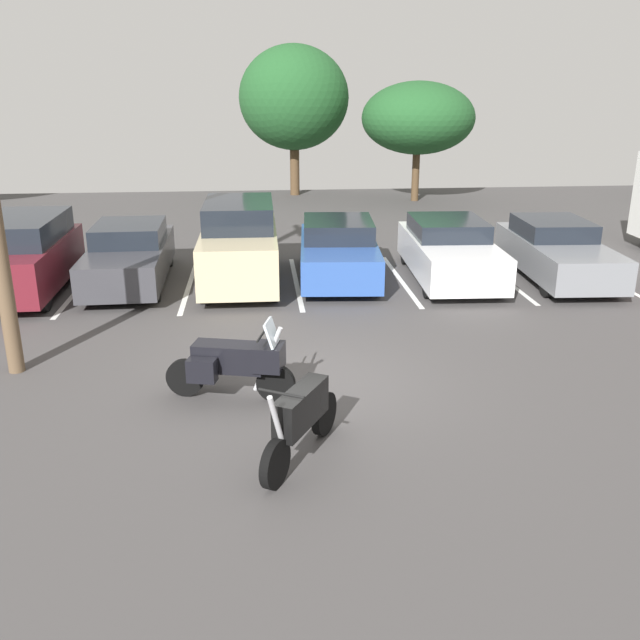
{
  "coord_description": "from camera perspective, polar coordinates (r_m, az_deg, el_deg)",
  "views": [
    {
      "loc": [
        -0.84,
        -10.61,
        4.75
      ],
      "look_at": [
        0.21,
        0.84,
        0.81
      ],
      "focal_mm": 38.94,
      "sensor_mm": 36.0,
      "label": 1
    }
  ],
  "objects": [
    {
      "name": "ground",
      "position": [
        11.68,
        -0.64,
        -5.36
      ],
      "size": [
        44.0,
        44.0,
        0.1
      ],
      "primitive_type": "cube",
      "color": "#423F3F"
    },
    {
      "name": "motorcycle_touring",
      "position": [
        10.91,
        -7.05,
        -3.44
      ],
      "size": [
        2.05,
        1.03,
        1.34
      ],
      "color": "black",
      "rests_on": "ground"
    },
    {
      "name": "motorcycle_second",
      "position": [
        9.16,
        -1.6,
        -8.08
      ],
      "size": [
        1.15,
        1.92,
        1.27
      ],
      "color": "black",
      "rests_on": "ground"
    },
    {
      "name": "parking_stripes",
      "position": [
        17.43,
        -6.34,
        2.99
      ],
      "size": [
        18.72,
        4.83,
        0.01
      ],
      "color": "silver",
      "rests_on": "ground"
    },
    {
      "name": "car_maroon",
      "position": [
        17.8,
        -23.19,
        4.91
      ],
      "size": [
        1.86,
        4.42,
        1.79
      ],
      "color": "maroon",
      "rests_on": "ground"
    },
    {
      "name": "car_charcoal",
      "position": [
        17.89,
        -15.37,
        5.14
      ],
      "size": [
        1.9,
        4.84,
        1.46
      ],
      "color": "#38383D",
      "rests_on": "ground"
    },
    {
      "name": "car_champagne",
      "position": [
        17.33,
        -6.63,
        6.21
      ],
      "size": [
        1.84,
        4.63,
        1.99
      ],
      "color": "#C1B289",
      "rests_on": "ground"
    },
    {
      "name": "car_blue",
      "position": [
        17.67,
        1.52,
        5.7
      ],
      "size": [
        2.2,
        4.57,
        1.47
      ],
      "color": "#2D519E",
      "rests_on": "ground"
    },
    {
      "name": "car_white",
      "position": [
        17.93,
        10.57,
        5.62
      ],
      "size": [
        2.1,
        4.78,
        1.48
      ],
      "color": "white",
      "rests_on": "ground"
    },
    {
      "name": "car_grey",
      "position": [
        18.75,
        18.84,
        5.41
      ],
      "size": [
        2.04,
        4.89,
        1.43
      ],
      "color": "slate",
      "rests_on": "ground"
    },
    {
      "name": "tree_left",
      "position": [
        31.22,
        -2.16,
        17.77
      ],
      "size": [
        4.71,
        4.71,
        6.33
      ],
      "color": "#4C3823",
      "rests_on": "ground"
    },
    {
      "name": "tree_far_right",
      "position": [
        29.87,
        8.06,
        16.1
      ],
      "size": [
        4.63,
        4.63,
        4.84
      ],
      "color": "#4C3823",
      "rests_on": "ground"
    }
  ]
}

